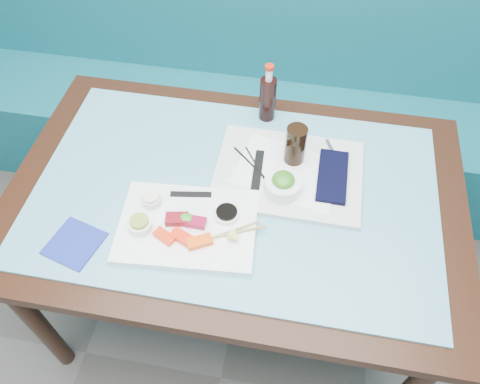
% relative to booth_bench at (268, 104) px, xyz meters
% --- Properties ---
extents(booth_bench, '(3.00, 0.56, 1.17)m').
position_rel_booth_bench_xyz_m(booth_bench, '(0.00, 0.00, 0.00)').
color(booth_bench, '#105F6B').
rests_on(booth_bench, ground).
extents(dining_table, '(1.40, 0.90, 0.75)m').
position_rel_booth_bench_xyz_m(dining_table, '(0.00, -0.84, 0.29)').
color(dining_table, black).
rests_on(dining_table, ground).
extents(glass_top, '(1.22, 0.76, 0.01)m').
position_rel_booth_bench_xyz_m(glass_top, '(0.00, -0.84, 0.38)').
color(glass_top, '#5BA3B7').
rests_on(glass_top, dining_table).
extents(sashimi_plate, '(0.41, 0.31, 0.02)m').
position_rel_booth_bench_xyz_m(sashimi_plate, '(-0.11, -1.00, 0.39)').
color(sashimi_plate, white).
rests_on(sashimi_plate, glass_top).
extents(salmon_left, '(0.07, 0.06, 0.02)m').
position_rel_booth_bench_xyz_m(salmon_left, '(-0.16, -1.05, 0.41)').
color(salmon_left, '#F23009').
rests_on(salmon_left, sashimi_plate).
extents(salmon_mid, '(0.08, 0.06, 0.02)m').
position_rel_booth_bench_xyz_m(salmon_mid, '(-0.11, -1.05, 0.41)').
color(salmon_mid, '#FF270A').
rests_on(salmon_mid, sashimi_plate).
extents(salmon_right, '(0.08, 0.06, 0.02)m').
position_rel_booth_bench_xyz_m(salmon_right, '(-0.06, -1.05, 0.41)').
color(salmon_right, '#FF510A').
rests_on(salmon_right, sashimi_plate).
extents(tuna_left, '(0.07, 0.05, 0.02)m').
position_rel_booth_bench_xyz_m(tuna_left, '(-0.14, -0.99, 0.41)').
color(tuna_left, maroon).
rests_on(tuna_left, sashimi_plate).
extents(tuna_right, '(0.06, 0.04, 0.02)m').
position_rel_booth_bench_xyz_m(tuna_right, '(-0.08, -0.99, 0.41)').
color(tuna_right, maroon).
rests_on(tuna_right, sashimi_plate).
extents(seaweed_garnish, '(0.05, 0.04, 0.02)m').
position_rel_booth_bench_xyz_m(seaweed_garnish, '(-0.11, -0.99, 0.42)').
color(seaweed_garnish, '#368E20').
rests_on(seaweed_garnish, sashimi_plate).
extents(ramekin_wasabi, '(0.08, 0.08, 0.03)m').
position_rel_booth_bench_xyz_m(ramekin_wasabi, '(-0.23, -1.03, 0.42)').
color(ramekin_wasabi, white).
rests_on(ramekin_wasabi, sashimi_plate).
extents(wasabi_fill, '(0.06, 0.06, 0.01)m').
position_rel_booth_bench_xyz_m(wasabi_fill, '(-0.23, -1.03, 0.44)').
color(wasabi_fill, olive).
rests_on(wasabi_fill, ramekin_wasabi).
extents(ramekin_ginger, '(0.07, 0.07, 0.02)m').
position_rel_booth_bench_xyz_m(ramekin_ginger, '(-0.23, -0.94, 0.41)').
color(ramekin_ginger, silver).
rests_on(ramekin_ginger, sashimi_plate).
extents(ginger_fill, '(0.06, 0.06, 0.01)m').
position_rel_booth_bench_xyz_m(ginger_fill, '(-0.23, -0.94, 0.43)').
color(ginger_fill, white).
rests_on(ginger_fill, ramekin_ginger).
extents(soy_dish, '(0.10, 0.10, 0.01)m').
position_rel_booth_bench_xyz_m(soy_dish, '(-0.00, -0.95, 0.41)').
color(soy_dish, white).
rests_on(soy_dish, sashimi_plate).
extents(soy_fill, '(0.06, 0.06, 0.01)m').
position_rel_booth_bench_xyz_m(soy_fill, '(-0.00, -0.95, 0.42)').
color(soy_fill, black).
rests_on(soy_fill, soy_dish).
extents(lemon_wedge, '(0.05, 0.05, 0.04)m').
position_rel_booth_bench_xyz_m(lemon_wedge, '(0.04, -1.03, 0.42)').
color(lemon_wedge, '#FFF978').
rests_on(lemon_wedge, sashimi_plate).
extents(chopstick_sleeve, '(0.12, 0.04, 0.00)m').
position_rel_booth_bench_xyz_m(chopstick_sleeve, '(-0.12, -0.89, 0.41)').
color(chopstick_sleeve, black).
rests_on(chopstick_sleeve, sashimi_plate).
extents(wooden_chopstick_a, '(0.19, 0.13, 0.01)m').
position_rel_booth_bench_xyz_m(wooden_chopstick_a, '(0.00, -1.01, 0.41)').
color(wooden_chopstick_a, tan).
rests_on(wooden_chopstick_a, sashimi_plate).
extents(wooden_chopstick_b, '(0.21, 0.10, 0.01)m').
position_rel_booth_bench_xyz_m(wooden_chopstick_b, '(0.01, -1.01, 0.41)').
color(wooden_chopstick_b, '#A78C4E').
rests_on(wooden_chopstick_b, sashimi_plate).
extents(serving_tray, '(0.46, 0.34, 0.02)m').
position_rel_booth_bench_xyz_m(serving_tray, '(0.15, -0.75, 0.39)').
color(serving_tray, silver).
rests_on(serving_tray, glass_top).
extents(paper_placemat, '(0.36, 0.29, 0.00)m').
position_rel_booth_bench_xyz_m(paper_placemat, '(0.15, -0.75, 0.40)').
color(paper_placemat, white).
rests_on(paper_placemat, serving_tray).
extents(seaweed_bowl, '(0.14, 0.14, 0.04)m').
position_rel_booth_bench_xyz_m(seaweed_bowl, '(0.14, -0.82, 0.42)').
color(seaweed_bowl, white).
rests_on(seaweed_bowl, serving_tray).
extents(seaweed_salad, '(0.09, 0.09, 0.03)m').
position_rel_booth_bench_xyz_m(seaweed_salad, '(0.14, -0.82, 0.45)').
color(seaweed_salad, '#31751B').
rests_on(seaweed_salad, seaweed_bowl).
extents(cola_glass, '(0.07, 0.07, 0.13)m').
position_rel_booth_bench_xyz_m(cola_glass, '(0.16, -0.69, 0.47)').
color(cola_glass, black).
rests_on(cola_glass, serving_tray).
extents(navy_pouch, '(0.09, 0.21, 0.02)m').
position_rel_booth_bench_xyz_m(navy_pouch, '(0.29, -0.75, 0.41)').
color(navy_pouch, black).
rests_on(navy_pouch, serving_tray).
extents(fork, '(0.05, 0.10, 0.01)m').
position_rel_booth_bench_xyz_m(fork, '(0.28, -0.64, 0.41)').
color(fork, silver).
rests_on(fork, serving_tray).
extents(black_chopstick_a, '(0.17, 0.16, 0.01)m').
position_rel_booth_bench_xyz_m(black_chopstick_a, '(0.05, -0.76, 0.40)').
color(black_chopstick_a, black).
rests_on(black_chopstick_a, serving_tray).
extents(black_chopstick_b, '(0.12, 0.18, 0.01)m').
position_rel_booth_bench_xyz_m(black_chopstick_b, '(0.06, -0.76, 0.40)').
color(black_chopstick_b, black).
rests_on(black_chopstick_b, serving_tray).
extents(tray_sleeve, '(0.04, 0.16, 0.00)m').
position_rel_booth_bench_xyz_m(tray_sleeve, '(0.06, -0.76, 0.40)').
color(tray_sleeve, black).
rests_on(tray_sleeve, serving_tray).
extents(cola_bottle_body, '(0.06, 0.06, 0.16)m').
position_rel_booth_bench_xyz_m(cola_bottle_body, '(0.05, -0.50, 0.46)').
color(cola_bottle_body, black).
rests_on(cola_bottle_body, glass_top).
extents(cola_bottle_neck, '(0.03, 0.03, 0.04)m').
position_rel_booth_bench_xyz_m(cola_bottle_neck, '(0.05, -0.50, 0.56)').
color(cola_bottle_neck, white).
rests_on(cola_bottle_neck, cola_bottle_body).
extents(cola_bottle_cap, '(0.03, 0.03, 0.01)m').
position_rel_booth_bench_xyz_m(cola_bottle_cap, '(0.05, -0.50, 0.59)').
color(cola_bottle_cap, '#B5200B').
rests_on(cola_bottle_cap, cola_bottle_neck).
extents(blue_napkin, '(0.17, 0.17, 0.01)m').
position_rel_booth_bench_xyz_m(blue_napkin, '(-0.41, -1.11, 0.39)').
color(blue_napkin, navy).
rests_on(blue_napkin, glass_top).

